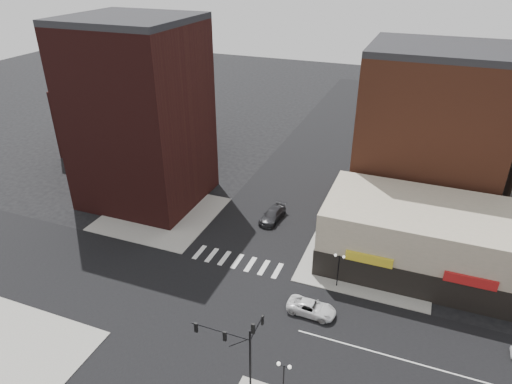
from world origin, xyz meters
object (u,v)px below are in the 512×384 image
(traffic_signal, at_px, (241,343))
(white_suv, at_px, (311,308))
(street_lamp_se_a, at_px, (284,373))
(street_lamp_ne, at_px, (339,262))
(dark_sedan_north, at_px, (273,215))

(traffic_signal, xyz_separation_m, white_suv, (3.25, 10.69, -4.27))
(traffic_signal, bearing_deg, street_lamp_se_a, -2.57)
(traffic_signal, bearing_deg, white_suv, 73.09)
(street_lamp_ne, distance_m, dark_sedan_north, 15.81)
(traffic_signal, xyz_separation_m, street_lamp_se_a, (3.76, -0.17, -1.67))
(white_suv, distance_m, dark_sedan_north, 18.67)
(white_suv, bearing_deg, traffic_signal, 165.24)
(white_suv, xyz_separation_m, dark_sedan_north, (-9.82, 15.88, 0.10))
(traffic_signal, xyz_separation_m, dark_sedan_north, (-6.57, 26.57, -4.17))
(street_lamp_ne, relative_size, dark_sedan_north, 0.76)
(traffic_signal, height_order, street_lamp_se_a, traffic_signal)
(street_lamp_se_a, bearing_deg, white_suv, 92.70)
(traffic_signal, relative_size, white_suv, 1.55)
(white_suv, bearing_deg, dark_sedan_north, 33.89)
(street_lamp_ne, height_order, dark_sedan_north, street_lamp_ne)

